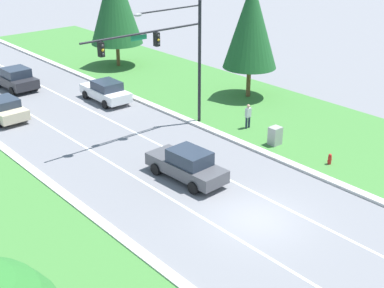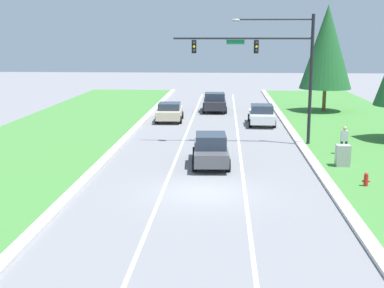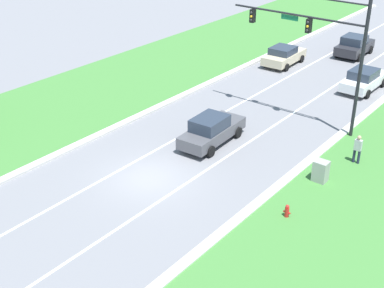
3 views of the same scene
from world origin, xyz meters
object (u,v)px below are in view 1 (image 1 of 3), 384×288
traffic_signal_mast (169,49)px  conifer_near_right_tree (251,24)px  white_sedan (106,91)px  fire_hydrant (330,160)px  utility_cabinet (275,136)px  conifer_far_right_tree (115,1)px  champagne_sedan (3,108)px  graphite_sedan (187,165)px  charcoal_sedan (16,79)px  pedestrian (248,115)px

traffic_signal_mast → conifer_near_right_tree: (8.71, 1.51, 0.14)m
white_sedan → fire_hydrant: white_sedan is taller
utility_cabinet → conifer_near_right_tree: bearing=53.9°
fire_hydrant → conifer_far_right_tree: conifer_far_right_tree is taller
champagne_sedan → conifer_near_right_tree: conifer_near_right_tree is taller
conifer_near_right_tree → conifer_far_right_tree: conifer_far_right_tree is taller
white_sedan → conifer_near_right_tree: 11.65m
white_sedan → conifer_far_right_tree: size_ratio=0.48×
graphite_sedan → fire_hydrant: bearing=-31.7°
charcoal_sedan → utility_cabinet: 21.93m
champagne_sedan → charcoal_sedan: (3.50, 5.78, 0.09)m
traffic_signal_mast → graphite_sedan: bearing=-121.3°
graphite_sedan → utility_cabinet: 6.85m
traffic_signal_mast → fire_hydrant: bearing=-69.8°
traffic_signal_mast → pedestrian: bearing=-36.6°
graphite_sedan → conifer_near_right_tree: size_ratio=0.55×
white_sedan → conifer_far_right_tree: 10.91m
traffic_signal_mast → pedestrian: (4.00, -2.97, -4.43)m
graphite_sedan → champagne_sedan: 15.35m
traffic_signal_mast → champagne_sedan: traffic_signal_mast is taller
champagne_sedan → graphite_sedan: bearing=-77.8°
traffic_signal_mast → conifer_far_right_tree: bearing=68.1°
traffic_signal_mast → charcoal_sedan: (-3.73, 14.89, -4.51)m
utility_cabinet → pedestrian: size_ratio=0.70×
pedestrian → utility_cabinet: bearing=75.0°
charcoal_sedan → pedestrian: bearing=-68.3°
pedestrian → fire_hydrant: size_ratio=2.41×
graphite_sedan → charcoal_sedan: bearing=87.7°
champagne_sedan → conifer_far_right_tree: bearing=22.9°
fire_hydrant → conifer_near_right_tree: conifer_near_right_tree is taller
utility_cabinet → fire_hydrant: size_ratio=1.70×
white_sedan → fire_hydrant: bearing=-77.6°
conifer_far_right_tree → traffic_signal_mast: bearing=-111.9°
champagne_sedan → conifer_near_right_tree: (15.94, -7.60, 4.75)m
utility_cabinet → fire_hydrant: 3.82m
pedestrian → graphite_sedan: bearing=18.6°
fire_hydrant → pedestrian: bearing=86.2°
white_sedan → champagne_sedan: bearing=169.9°
pedestrian → traffic_signal_mast: bearing=-38.4°
charcoal_sedan → conifer_far_right_tree: size_ratio=0.46×
fire_hydrant → conifer_far_right_tree: (2.56, 24.92, 5.44)m
graphite_sedan → pedestrian: bearing=17.6°
white_sedan → utility_cabinet: bearing=-75.4°
graphite_sedan → champagne_sedan: bearing=101.1°
white_sedan → fire_hydrant: size_ratio=6.50×
conifer_near_right_tree → fire_hydrant: bearing=-114.7°
traffic_signal_mast → pedestrian: 6.67m
graphite_sedan → charcoal_sedan: size_ratio=1.09×
traffic_signal_mast → champagne_sedan: bearing=128.4°
graphite_sedan → utility_cabinet: bearing=-3.6°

